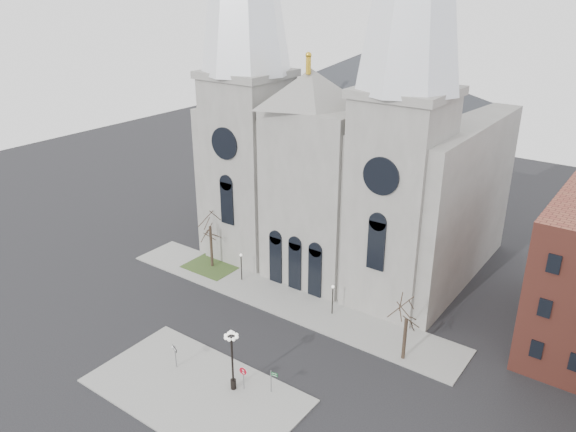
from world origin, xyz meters
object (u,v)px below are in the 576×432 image
Objects in this scene: globe_lamp at (232,353)px; one_way_sign at (175,353)px; street_name_sign at (272,379)px; stop_sign at (243,373)px.

globe_lamp is 6.34m from one_way_sign.
street_name_sign is (8.77, 2.31, -0.21)m from one_way_sign.
one_way_sign is (-6.67, -1.24, -0.14)m from stop_sign.
one_way_sign is 1.03× the size of street_name_sign.
globe_lamp reaches higher than one_way_sign.
stop_sign is at bearing 32.40° from one_way_sign.
globe_lamp reaches higher than stop_sign.
globe_lamp is at bearing -161.58° from street_name_sign.
one_way_sign is 9.07m from street_name_sign.
one_way_sign is (-5.93, -0.77, -2.12)m from globe_lamp.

